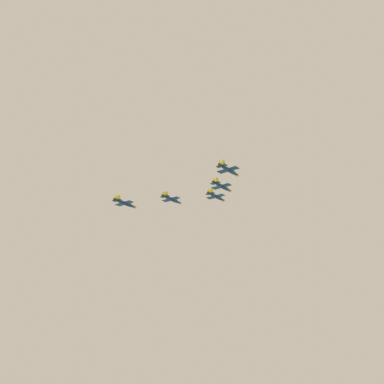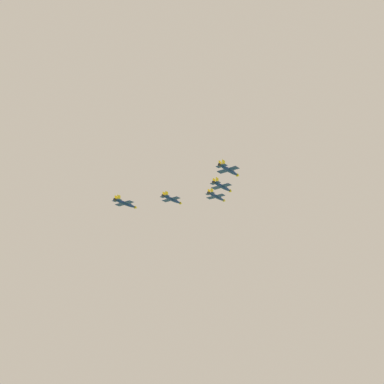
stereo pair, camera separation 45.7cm
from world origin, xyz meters
TOP-DOWN VIEW (x-y plane):
  - jet_lead at (2.24, 24.05)m, footprint 13.91×12.41m
  - jet_left_wingman at (26.06, 24.03)m, footprint 13.79×12.22m
  - jet_right_wingman at (6.10, 47.55)m, footprint 13.95×12.39m
  - jet_left_outer at (49.87, 24.01)m, footprint 14.28×12.47m
  - jet_right_outer at (9.95, 71.05)m, footprint 13.91×12.38m

SIDE VIEW (x-z plane):
  - jet_left_outer at x=49.87m, z-range 129.85..133.38m
  - jet_right_outer at x=9.95m, z-range 132.36..135.83m
  - jet_right_wingman at x=6.10m, z-range 133.96..137.43m
  - jet_left_wingman at x=26.06m, z-range 134.08..137.51m
  - jet_lead at x=2.24m, z-range 137.64..141.11m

